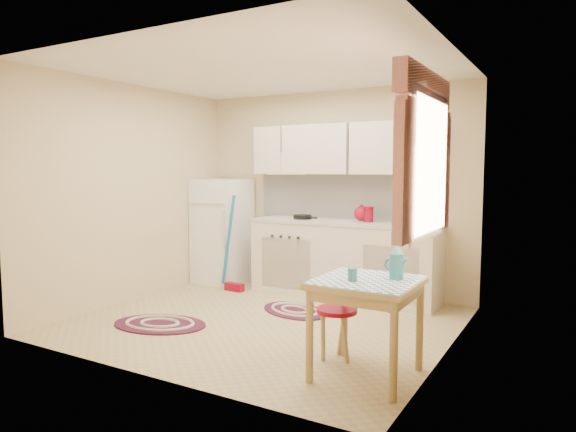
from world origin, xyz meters
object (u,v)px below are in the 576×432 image
object	(u,v)px
fridge	(222,231)
table	(366,328)
base_cabinets	(344,261)
stool	(337,334)

from	to	relation	value
fridge	table	size ratio (longest dim) A/B	1.94
base_cabinets	table	bearing A→B (deg)	-62.26
fridge	stool	world-z (taller)	fridge
base_cabinets	fridge	bearing A→B (deg)	-178.37
fridge	stool	xyz separation A→B (m)	(2.53, -1.85, -0.49)
base_cabinets	stool	distance (m)	2.06
base_cabinets	stool	bearing A→B (deg)	-67.81
fridge	stool	distance (m)	3.17
stool	base_cabinets	bearing A→B (deg)	112.19
table	base_cabinets	bearing A→B (deg)	117.74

